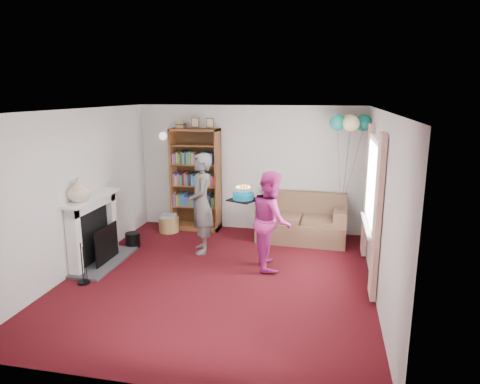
% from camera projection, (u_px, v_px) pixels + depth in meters
% --- Properties ---
extents(ground, '(5.00, 5.00, 0.00)m').
position_uv_depth(ground, '(219.00, 278.00, 6.46)').
color(ground, '#33070D').
rests_on(ground, ground).
extents(wall_back, '(4.50, 0.02, 2.50)m').
position_uv_depth(wall_back, '(249.00, 169.00, 8.57)').
color(wall_back, silver).
rests_on(wall_back, ground).
extents(wall_left, '(0.02, 5.00, 2.50)m').
position_uv_depth(wall_left, '(77.00, 191.00, 6.63)').
color(wall_left, silver).
rests_on(wall_left, ground).
extents(wall_right, '(0.02, 5.00, 2.50)m').
position_uv_depth(wall_right, '(381.00, 206.00, 5.73)').
color(wall_right, silver).
rests_on(wall_right, ground).
extents(ceiling, '(4.50, 5.00, 0.01)m').
position_uv_depth(ceiling, '(217.00, 110.00, 5.89)').
color(ceiling, white).
rests_on(ceiling, wall_back).
extents(fireplace, '(0.55, 1.80, 1.12)m').
position_uv_depth(fireplace, '(97.00, 233.00, 6.94)').
color(fireplace, '#3F3F42').
rests_on(fireplace, ground).
extents(window_bay, '(0.14, 2.02, 2.20)m').
position_uv_depth(window_bay, '(372.00, 199.00, 6.32)').
color(window_bay, white).
rests_on(window_bay, ground).
extents(wall_sconce, '(0.16, 0.23, 0.16)m').
position_uv_depth(wall_sconce, '(163.00, 136.00, 8.64)').
color(wall_sconce, gold).
rests_on(wall_sconce, ground).
extents(bookcase, '(0.97, 0.42, 2.26)m').
position_uv_depth(bookcase, '(196.00, 181.00, 8.64)').
color(bookcase, '#472B14').
rests_on(bookcase, ground).
extents(sofa, '(1.64, 0.87, 0.87)m').
position_uv_depth(sofa, '(302.00, 222.00, 8.14)').
color(sofa, brown).
rests_on(sofa, ground).
extents(wicker_basket, '(0.40, 0.40, 0.36)m').
position_uv_depth(wicker_basket, '(169.00, 224.00, 8.60)').
color(wicker_basket, '#9C7549').
rests_on(wicker_basket, ground).
extents(person_striped, '(0.61, 0.74, 1.74)m').
position_uv_depth(person_striped, '(201.00, 204.00, 7.36)').
color(person_striped, black).
rests_on(person_striped, ground).
extents(person_magenta, '(0.76, 0.88, 1.56)m').
position_uv_depth(person_magenta, '(271.00, 220.00, 6.73)').
color(person_magenta, '#BA257B').
rests_on(person_magenta, ground).
extents(birthday_cake, '(0.40, 0.40, 0.22)m').
position_uv_depth(birthday_cake, '(243.00, 196.00, 6.69)').
color(birthday_cake, black).
rests_on(birthday_cake, ground).
extents(balloons, '(0.73, 0.73, 1.71)m').
position_uv_depth(balloons, '(351.00, 123.00, 7.55)').
color(balloons, '#3F3F3F').
rests_on(balloons, ground).
extents(mantel_vase, '(0.46, 0.46, 0.37)m').
position_uv_depth(mantel_vase, '(79.00, 190.00, 6.44)').
color(mantel_vase, beige).
rests_on(mantel_vase, fireplace).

